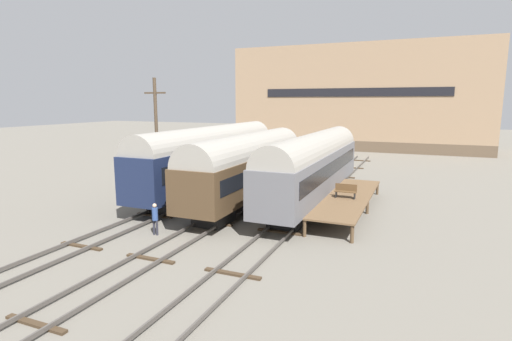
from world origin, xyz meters
TOP-DOWN VIEW (x-y plane):
  - ground_plane at (0.00, 0.00)m, footprint 200.00×200.00m
  - track_left at (-4.25, 0.00)m, footprint 2.60×60.00m
  - track_middle at (0.00, 0.00)m, footprint 2.60×60.00m
  - track_right at (4.25, 0.00)m, footprint 2.60×60.00m
  - train_car_navy at (-4.25, 4.64)m, footprint 2.91×18.88m
  - train_car_brown at (0.00, 2.20)m, footprint 3.08×15.41m
  - train_car_grey at (4.25, 4.32)m, footprint 2.85×18.19m
  - station_platform at (6.99, 2.88)m, footprint 2.85×12.26m
  - bench at (6.91, 2.39)m, footprint 1.40×0.40m
  - person_worker at (-1.93, -6.00)m, footprint 0.32×0.32m
  - utility_pole at (-6.73, 0.87)m, footprint 1.80×0.24m
  - warehouse_building at (1.57, 41.62)m, footprint 37.83×10.47m

SIDE VIEW (x-z plane):
  - ground_plane at x=0.00m, z-range 0.00..0.00m
  - track_left at x=-4.25m, z-range 0.01..0.27m
  - track_middle at x=0.00m, z-range 0.01..0.27m
  - track_right at x=4.25m, z-range 0.01..0.27m
  - station_platform at x=6.99m, z-range 0.44..1.50m
  - person_worker at x=-1.93m, z-range 0.19..1.98m
  - bench at x=6.91m, z-range 1.09..2.00m
  - train_car_brown at x=0.00m, z-range 0.32..5.38m
  - train_car_grey at x=4.25m, z-range 0.37..5.45m
  - train_car_navy at x=-4.25m, z-range 0.39..5.75m
  - utility_pole at x=-6.73m, z-range 0.16..9.13m
  - warehouse_building at x=1.57m, z-range 0.00..15.69m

